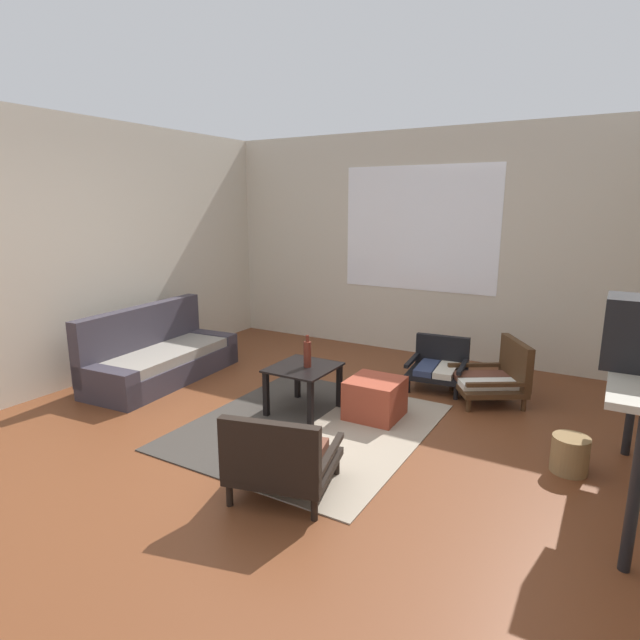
{
  "coord_description": "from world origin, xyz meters",
  "views": [
    {
      "loc": [
        2.14,
        -3.03,
        1.84
      ],
      "look_at": [
        -0.15,
        0.9,
        0.81
      ],
      "focal_mm": 28.9,
      "sensor_mm": 36.0,
      "label": 1
    }
  ],
  "objects_px": {
    "glass_bottle": "(307,353)",
    "coffee_table": "(303,376)",
    "armchair_corner": "(496,376)",
    "couch": "(159,358)",
    "ottoman_orange": "(375,398)",
    "armchair_striped_foreground": "(281,459)",
    "wicker_basket": "(570,454)",
    "armchair_by_window": "(439,365)"
  },
  "relations": [
    {
      "from": "couch",
      "to": "ottoman_orange",
      "type": "relative_size",
      "value": 3.96
    },
    {
      "from": "armchair_striped_foreground",
      "to": "glass_bottle",
      "type": "height_order",
      "value": "glass_bottle"
    },
    {
      "from": "armchair_corner",
      "to": "ottoman_orange",
      "type": "relative_size",
      "value": 1.87
    },
    {
      "from": "glass_bottle",
      "to": "couch",
      "type": "bearing_deg",
      "value": -179.28
    },
    {
      "from": "ottoman_orange",
      "to": "coffee_table",
      "type": "bearing_deg",
      "value": -160.89
    },
    {
      "from": "armchair_striped_foreground",
      "to": "glass_bottle",
      "type": "relative_size",
      "value": 2.66
    },
    {
      "from": "couch",
      "to": "coffee_table",
      "type": "height_order",
      "value": "couch"
    },
    {
      "from": "couch",
      "to": "armchair_by_window",
      "type": "bearing_deg",
      "value": 25.52
    },
    {
      "from": "coffee_table",
      "to": "ottoman_orange",
      "type": "xyz_separation_m",
      "value": [
        0.61,
        0.21,
        -0.17
      ]
    },
    {
      "from": "armchair_corner",
      "to": "glass_bottle",
      "type": "xyz_separation_m",
      "value": [
        -1.4,
        -1.15,
        0.31
      ]
    },
    {
      "from": "armchair_striped_foreground",
      "to": "ottoman_orange",
      "type": "height_order",
      "value": "armchair_striped_foreground"
    },
    {
      "from": "armchair_striped_foreground",
      "to": "armchair_by_window",
      "type": "bearing_deg",
      "value": 84.75
    },
    {
      "from": "wicker_basket",
      "to": "armchair_corner",
      "type": "bearing_deg",
      "value": 123.5
    },
    {
      "from": "armchair_corner",
      "to": "couch",
      "type": "bearing_deg",
      "value": -160.14
    },
    {
      "from": "armchair_corner",
      "to": "wicker_basket",
      "type": "height_order",
      "value": "armchair_corner"
    },
    {
      "from": "coffee_table",
      "to": "ottoman_orange",
      "type": "height_order",
      "value": "coffee_table"
    },
    {
      "from": "ottoman_orange",
      "to": "wicker_basket",
      "type": "height_order",
      "value": "ottoman_orange"
    },
    {
      "from": "armchair_striped_foreground",
      "to": "couch",
      "type": "bearing_deg",
      "value": 153.09
    },
    {
      "from": "armchair_striped_foreground",
      "to": "armchair_corner",
      "type": "distance_m",
      "value": 2.54
    },
    {
      "from": "armchair_corner",
      "to": "ottoman_orange",
      "type": "bearing_deg",
      "value": -130.86
    },
    {
      "from": "coffee_table",
      "to": "glass_bottle",
      "type": "xyz_separation_m",
      "value": [
        0.04,
        0.01,
        0.21
      ]
    },
    {
      "from": "couch",
      "to": "coffee_table",
      "type": "relative_size",
      "value": 3.0
    },
    {
      "from": "coffee_table",
      "to": "ottoman_orange",
      "type": "bearing_deg",
      "value": 19.11
    },
    {
      "from": "glass_bottle",
      "to": "coffee_table",
      "type": "bearing_deg",
      "value": -159.83
    },
    {
      "from": "armchair_corner",
      "to": "glass_bottle",
      "type": "bearing_deg",
      "value": -140.52
    },
    {
      "from": "armchair_by_window",
      "to": "armchair_striped_foreground",
      "type": "bearing_deg",
      "value": -95.25
    },
    {
      "from": "couch",
      "to": "glass_bottle",
      "type": "bearing_deg",
      "value": 0.72
    },
    {
      "from": "armchair_corner",
      "to": "coffee_table",
      "type": "bearing_deg",
      "value": -140.91
    },
    {
      "from": "coffee_table",
      "to": "wicker_basket",
      "type": "distance_m",
      "value": 2.19
    },
    {
      "from": "couch",
      "to": "wicker_basket",
      "type": "distance_m",
      "value": 4.0
    },
    {
      "from": "coffee_table",
      "to": "armchair_corner",
      "type": "xyz_separation_m",
      "value": [
        1.43,
        1.16,
        -0.1
      ]
    },
    {
      "from": "armchair_corner",
      "to": "glass_bottle",
      "type": "height_order",
      "value": "glass_bottle"
    },
    {
      "from": "couch",
      "to": "armchair_by_window",
      "type": "height_order",
      "value": "couch"
    },
    {
      "from": "couch",
      "to": "glass_bottle",
      "type": "relative_size",
      "value": 6.1
    },
    {
      "from": "armchair_by_window",
      "to": "glass_bottle",
      "type": "xyz_separation_m",
      "value": [
        -0.81,
        -1.25,
        0.32
      ]
    },
    {
      "from": "coffee_table",
      "to": "ottoman_orange",
      "type": "relative_size",
      "value": 1.32
    },
    {
      "from": "armchair_corner",
      "to": "ottoman_orange",
      "type": "height_order",
      "value": "armchair_corner"
    },
    {
      "from": "ottoman_orange",
      "to": "glass_bottle",
      "type": "height_order",
      "value": "glass_bottle"
    },
    {
      "from": "armchair_corner",
      "to": "armchair_striped_foreground",
      "type": "bearing_deg",
      "value": -108.83
    },
    {
      "from": "ottoman_orange",
      "to": "armchair_striped_foreground",
      "type": "bearing_deg",
      "value": -89.85
    },
    {
      "from": "couch",
      "to": "glass_bottle",
      "type": "distance_m",
      "value": 1.88
    },
    {
      "from": "armchair_striped_foreground",
      "to": "glass_bottle",
      "type": "distance_m",
      "value": 1.41
    }
  ]
}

